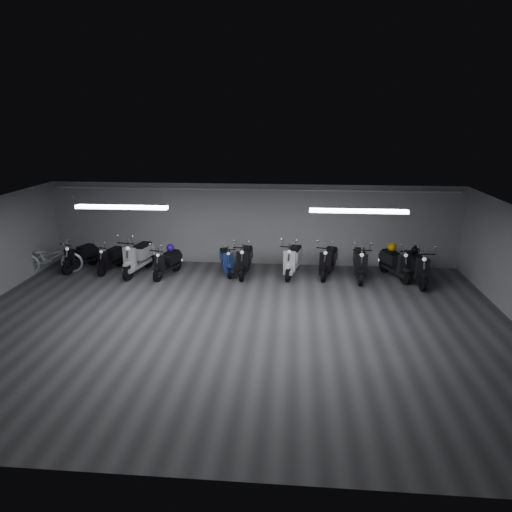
# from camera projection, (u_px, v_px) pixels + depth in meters

# --- Properties ---
(floor) EXTENTS (14.00, 10.00, 0.01)m
(floor) POSITION_uv_depth(u_px,v_px,m) (234.00, 326.00, 11.31)
(floor) COLOR #3D3C3F
(floor) RESTS_ON ground
(ceiling) EXTENTS (14.00, 10.00, 0.01)m
(ceiling) POSITION_uv_depth(u_px,v_px,m) (232.00, 215.00, 10.48)
(ceiling) COLOR slate
(ceiling) RESTS_ON ground
(back_wall) EXTENTS (14.00, 0.01, 2.80)m
(back_wall) POSITION_uv_depth(u_px,v_px,m) (252.00, 225.00, 15.66)
(back_wall) COLOR #98989A
(back_wall) RESTS_ON ground
(front_wall) EXTENTS (14.00, 0.01, 2.80)m
(front_wall) POSITION_uv_depth(u_px,v_px,m) (184.00, 395.00, 6.13)
(front_wall) COLOR #98989A
(front_wall) RESTS_ON ground
(fluor_strip_left) EXTENTS (2.40, 0.18, 0.08)m
(fluor_strip_left) POSITION_uv_depth(u_px,v_px,m) (122.00, 207.00, 11.69)
(fluor_strip_left) COLOR white
(fluor_strip_left) RESTS_ON ceiling
(fluor_strip_right) EXTENTS (2.40, 0.18, 0.08)m
(fluor_strip_right) POSITION_uv_depth(u_px,v_px,m) (359.00, 211.00, 11.21)
(fluor_strip_right) COLOR white
(fluor_strip_right) RESTS_ON ceiling
(conduit) EXTENTS (13.60, 0.05, 0.05)m
(conduit) POSITION_uv_depth(u_px,v_px,m) (252.00, 190.00, 15.21)
(conduit) COLOR white
(conduit) RESTS_ON back_wall
(scooter_0) EXTENTS (1.12, 1.79, 1.26)m
(scooter_0) POSITION_uv_depth(u_px,v_px,m) (79.00, 252.00, 15.21)
(scooter_0) COLOR black
(scooter_0) RESTS_ON floor
(scooter_1) EXTENTS (0.82, 1.66, 1.18)m
(scooter_1) POSITION_uv_depth(u_px,v_px,m) (110.00, 254.00, 15.08)
(scooter_1) COLOR black
(scooter_1) RESTS_ON floor
(scooter_2) EXTENTS (1.03, 2.09, 1.49)m
(scooter_2) POSITION_uv_depth(u_px,v_px,m) (138.00, 252.00, 14.82)
(scooter_2) COLOR silver
(scooter_2) RESTS_ON floor
(scooter_3) EXTENTS (1.04, 1.74, 1.23)m
(scooter_3) POSITION_uv_depth(u_px,v_px,m) (167.00, 258.00, 14.61)
(scooter_3) COLOR black
(scooter_3) RESTS_ON floor
(scooter_4) EXTENTS (0.97, 1.67, 1.18)m
(scooter_4) POSITION_uv_depth(u_px,v_px,m) (226.00, 256.00, 14.90)
(scooter_4) COLOR navy
(scooter_4) RESTS_ON floor
(scooter_5) EXTENTS (0.70, 1.85, 1.36)m
(scooter_5) POSITION_uv_depth(u_px,v_px,m) (245.00, 255.00, 14.69)
(scooter_5) COLOR black
(scooter_5) RESTS_ON floor
(scooter_6) EXTENTS (1.00, 1.97, 1.40)m
(scooter_6) POSITION_uv_depth(u_px,v_px,m) (293.00, 255.00, 14.65)
(scooter_6) COLOR white
(scooter_6) RESTS_ON floor
(scooter_7) EXTENTS (1.08, 1.91, 1.35)m
(scooter_7) POSITION_uv_depth(u_px,v_px,m) (329.00, 256.00, 14.61)
(scooter_7) COLOR black
(scooter_7) RESTS_ON floor
(scooter_8) EXTENTS (0.76, 1.92, 1.40)m
(scooter_8) POSITION_uv_depth(u_px,v_px,m) (360.00, 258.00, 14.33)
(scooter_8) COLOR black
(scooter_8) RESTS_ON floor
(scooter_9) EXTENTS (1.21, 1.87, 1.32)m
(scooter_9) POSITION_uv_depth(u_px,v_px,m) (396.00, 258.00, 14.43)
(scooter_9) COLOR black
(scooter_9) RESTS_ON floor
(bicycle) EXTENTS (2.14, 1.19, 1.31)m
(bicycle) POSITION_uv_depth(u_px,v_px,m) (49.00, 254.00, 14.84)
(bicycle) COLOR white
(bicycle) RESTS_ON floor
(scooter_10) EXTENTS (0.75, 1.93, 1.41)m
(scooter_10) POSITION_uv_depth(u_px,v_px,m) (417.00, 262.00, 13.92)
(scooter_10) COLOR black
(scooter_10) RESTS_ON floor
(helmet_0) EXTENTS (0.27, 0.27, 0.27)m
(helmet_0) POSITION_uv_depth(u_px,v_px,m) (416.00, 250.00, 14.08)
(helmet_0) COLOR black
(helmet_0) RESTS_ON scooter_10
(helmet_1) EXTENTS (0.26, 0.26, 0.26)m
(helmet_1) POSITION_uv_depth(u_px,v_px,m) (170.00, 248.00, 14.73)
(helmet_1) COLOR #230C8A
(helmet_1) RESTS_ON scooter_3
(helmet_2) EXTENTS (0.29, 0.29, 0.29)m
(helmet_2) POSITION_uv_depth(u_px,v_px,m) (392.00, 247.00, 14.57)
(helmet_2) COLOR #C7910B
(helmet_2) RESTS_ON scooter_9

